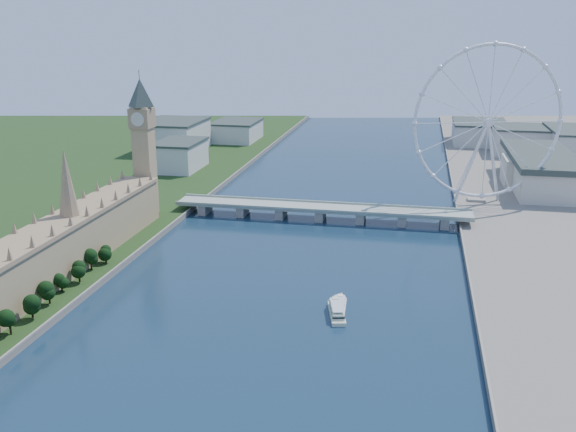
# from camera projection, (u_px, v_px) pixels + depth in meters

# --- Properties ---
(parliament_range) EXTENTS (24.00, 200.00, 70.00)m
(parliament_range) POSITION_uv_depth(u_px,v_px,m) (72.00, 239.00, 376.32)
(parliament_range) COLOR tan
(parliament_range) RESTS_ON ground
(big_ben) EXTENTS (20.02, 20.02, 110.00)m
(big_ben) POSITION_uv_depth(u_px,v_px,m) (143.00, 130.00, 463.93)
(big_ben) COLOR tan
(big_ben) RESTS_ON ground
(westminster_bridge) EXTENTS (220.00, 22.00, 9.50)m
(westminster_bridge) POSITION_uv_depth(u_px,v_px,m) (321.00, 210.00, 477.41)
(westminster_bridge) COLOR gray
(westminster_bridge) RESTS_ON ground
(london_eye) EXTENTS (113.60, 39.12, 124.30)m
(london_eye) POSITION_uv_depth(u_px,v_px,m) (488.00, 123.00, 488.83)
(london_eye) COLOR silver
(london_eye) RESTS_ON ground
(county_hall) EXTENTS (54.00, 144.00, 35.00)m
(county_hall) POSITION_uv_depth(u_px,v_px,m) (538.00, 189.00, 568.06)
(county_hall) COLOR beige
(county_hall) RESTS_ON ground
(city_skyline) EXTENTS (505.00, 280.00, 32.00)m
(city_skyline) POSITION_uv_depth(u_px,v_px,m) (391.00, 140.00, 711.18)
(city_skyline) COLOR beige
(city_skyline) RESTS_ON ground
(tour_boat_near) EXTENTS (13.51, 29.51, 6.31)m
(tour_boat_near) POSITION_uv_depth(u_px,v_px,m) (337.00, 315.00, 320.39)
(tour_boat_near) COLOR beige
(tour_boat_near) RESTS_ON ground
(tour_boat_far) EXTENTS (8.17, 26.84, 5.82)m
(tour_boat_far) POSITION_uv_depth(u_px,v_px,m) (339.00, 311.00, 325.51)
(tour_boat_far) COLOR white
(tour_boat_far) RESTS_ON ground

